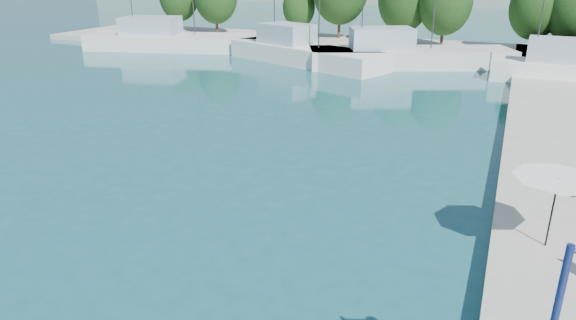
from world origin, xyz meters
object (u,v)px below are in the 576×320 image
at_px(trawler_01, 173,41).
at_px(umbrella_white, 557,186).
at_px(trawler_02, 302,53).
at_px(trawler_04, 571,72).
at_px(trawler_03, 405,56).

bearing_deg(trawler_01, umbrella_white, -56.10).
xyz_separation_m(trawler_02, umbrella_white, (21.90, -31.98, 1.74)).
xyz_separation_m(trawler_01, trawler_02, (17.49, -2.24, 0.00)).
bearing_deg(trawler_04, trawler_01, 178.78).
relative_size(trawler_02, umbrella_white, 6.50).
relative_size(trawler_02, trawler_03, 0.92).
xyz_separation_m(trawler_02, trawler_04, (24.68, -0.28, 0.00)).
bearing_deg(trawler_04, trawler_02, -178.45).
bearing_deg(trawler_01, trawler_03, -15.19).
bearing_deg(trawler_03, trawler_02, 167.80).
height_order(trawler_01, trawler_03, same).
distance_m(trawler_02, umbrella_white, 38.79).
bearing_deg(trawler_04, trawler_03, 172.48).
xyz_separation_m(trawler_03, umbrella_white, (11.73, -34.18, 1.74)).
height_order(trawler_02, umbrella_white, trawler_02).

